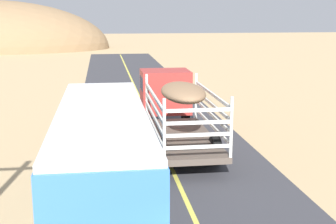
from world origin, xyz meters
The scene contains 2 objects.
livestock_truck centered at (0.71, 15.49, 1.79)m, with size 2.53×9.70×3.02m.
bus centered at (-2.60, 6.74, 1.75)m, with size 2.54×10.00×3.21m.
Camera 1 is at (-2.54, -6.45, 5.96)m, focal length 50.25 mm.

